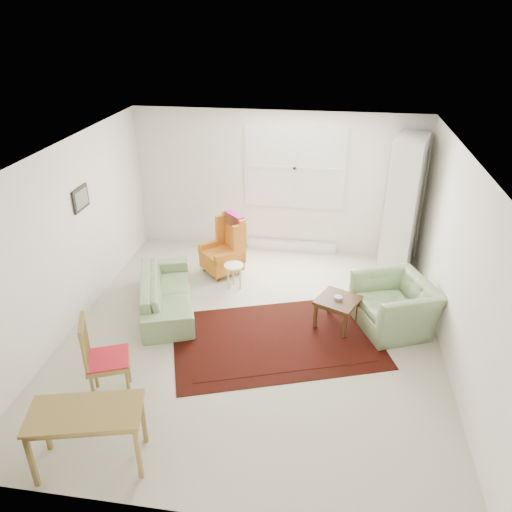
# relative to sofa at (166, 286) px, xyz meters

# --- Properties ---
(room) EXTENTS (5.04, 5.54, 2.51)m
(room) POSITION_rel_sofa_xyz_m (1.38, -0.26, 0.89)
(room) COLOR beige
(room) RESTS_ON ground
(rug) EXTENTS (3.16, 2.55, 0.03)m
(rug) POSITION_rel_sofa_xyz_m (1.69, -0.56, -0.35)
(rug) COLOR black
(rug) RESTS_ON ground
(sofa) EXTENTS (1.26, 1.94, 0.73)m
(sofa) POSITION_rel_sofa_xyz_m (0.00, 0.00, 0.00)
(sofa) COLOR gray
(sofa) RESTS_ON ground
(armchair) EXTENTS (1.27, 1.34, 0.82)m
(armchair) POSITION_rel_sofa_xyz_m (3.26, 0.03, 0.05)
(armchair) COLOR gray
(armchair) RESTS_ON ground
(wingback_chair) EXTENTS (0.84, 0.84, 1.00)m
(wingback_chair) POSITION_rel_sofa_xyz_m (0.57, 1.19, 0.14)
(wingback_chair) COLOR orange
(wingback_chair) RESTS_ON ground
(coffee_table) EXTENTS (0.70, 0.70, 0.43)m
(coffee_table) POSITION_rel_sofa_xyz_m (2.49, -0.08, -0.15)
(coffee_table) COLOR #432B14
(coffee_table) RESTS_ON ground
(stool) EXTENTS (0.37, 0.37, 0.41)m
(stool) POSITION_rel_sofa_xyz_m (0.87, 0.74, -0.16)
(stool) COLOR white
(stool) RESTS_ON ground
(cabinet) EXTENTS (0.70, 1.00, 2.26)m
(cabinet) POSITION_rel_sofa_xyz_m (3.46, 1.76, 0.76)
(cabinet) COLOR white
(cabinet) RESTS_ON ground
(desk) EXTENTS (1.15, 0.77, 0.67)m
(desk) POSITION_rel_sofa_xyz_m (0.15, -2.82, -0.03)
(desk) COLOR olive
(desk) RESTS_ON ground
(desk_chair) EXTENTS (0.61, 0.61, 1.06)m
(desk_chair) POSITION_rel_sofa_xyz_m (-0.05, -1.89, 0.16)
(desk_chair) COLOR olive
(desk_chair) RESTS_ON ground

